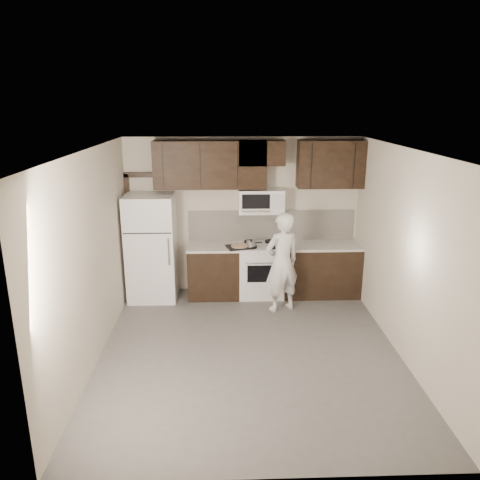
{
  "coord_description": "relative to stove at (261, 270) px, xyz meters",
  "views": [
    {
      "loc": [
        -0.33,
        -5.65,
        3.26
      ],
      "look_at": [
        -0.1,
        0.9,
        1.31
      ],
      "focal_mm": 35.0,
      "sensor_mm": 36.0,
      "label": 1
    }
  ],
  "objects": [
    {
      "name": "floor",
      "position": [
        -0.3,
        -1.94,
        -0.46
      ],
      "size": [
        4.5,
        4.5,
        0.0
      ],
      "primitive_type": "plane",
      "color": "#555350",
      "rests_on": "ground"
    },
    {
      "name": "microwave",
      "position": [
        -0.0,
        0.12,
        1.19
      ],
      "size": [
        0.76,
        0.42,
        0.4
      ],
      "color": "white",
      "rests_on": "upper_cabinets"
    },
    {
      "name": "baking_tray",
      "position": [
        -0.37,
        -0.13,
        0.46
      ],
      "size": [
        0.49,
        0.42,
        0.02
      ],
      "primitive_type": "cube",
      "rotation": [
        0.0,
        0.0,
        0.27
      ],
      "color": "black",
      "rests_on": "counter_run"
    },
    {
      "name": "saucepan",
      "position": [
        -0.18,
        -0.15,
        0.51
      ],
      "size": [
        0.27,
        0.16,
        0.15
      ],
      "color": "silver",
      "rests_on": "stove"
    },
    {
      "name": "back_wall",
      "position": [
        -0.3,
        0.31,
        0.89
      ],
      "size": [
        4.0,
        0.0,
        4.0
      ],
      "primitive_type": "plane",
      "rotation": [
        1.57,
        0.0,
        0.0
      ],
      "color": "beige",
      "rests_on": "ground"
    },
    {
      "name": "stove",
      "position": [
        0.0,
        0.0,
        0.0
      ],
      "size": [
        0.76,
        0.66,
        0.94
      ],
      "color": "white",
      "rests_on": "floor"
    },
    {
      "name": "counter_run",
      "position": [
        0.3,
        0.0,
        -0.0
      ],
      "size": [
        2.95,
        0.64,
        0.91
      ],
      "color": "black",
      "rests_on": "floor"
    },
    {
      "name": "upper_cabinets",
      "position": [
        -0.09,
        0.14,
        1.82
      ],
      "size": [
        3.48,
        0.35,
        0.78
      ],
      "color": "black",
      "rests_on": "back_wall"
    },
    {
      "name": "backsplash",
      "position": [
        0.2,
        0.3,
        0.72
      ],
      "size": [
        2.9,
        0.02,
        0.54
      ],
      "primitive_type": "cube",
      "color": "silver",
      "rests_on": "counter_run"
    },
    {
      "name": "person",
      "position": [
        0.28,
        -0.62,
        0.35
      ],
      "size": [
        0.7,
        0.59,
        1.62
      ],
      "primitive_type": "imported",
      "rotation": [
        0.0,
        0.0,
        3.56
      ],
      "color": "white",
      "rests_on": "floor"
    },
    {
      "name": "refrigerator",
      "position": [
        -1.85,
        -0.05,
        0.44
      ],
      "size": [
        0.8,
        0.76,
        1.8
      ],
      "color": "white",
      "rests_on": "floor"
    },
    {
      "name": "pizza",
      "position": [
        -0.37,
        -0.13,
        0.48
      ],
      "size": [
        0.35,
        0.35,
        0.02
      ],
      "primitive_type": "cylinder",
      "rotation": [
        0.0,
        0.0,
        0.27
      ],
      "color": "beige",
      "rests_on": "baking_tray"
    },
    {
      "name": "door_trim",
      "position": [
        -2.22,
        0.27,
        0.79
      ],
      "size": [
        0.5,
        0.08,
        2.12
      ],
      "color": "black",
      "rests_on": "floor"
    },
    {
      "name": "ceiling",
      "position": [
        -0.3,
        -1.94,
        2.24
      ],
      "size": [
        4.5,
        4.5,
        0.0
      ],
      "primitive_type": "plane",
      "rotation": [
        3.14,
        0.0,
        0.0
      ],
      "color": "white",
      "rests_on": "back_wall"
    }
  ]
}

